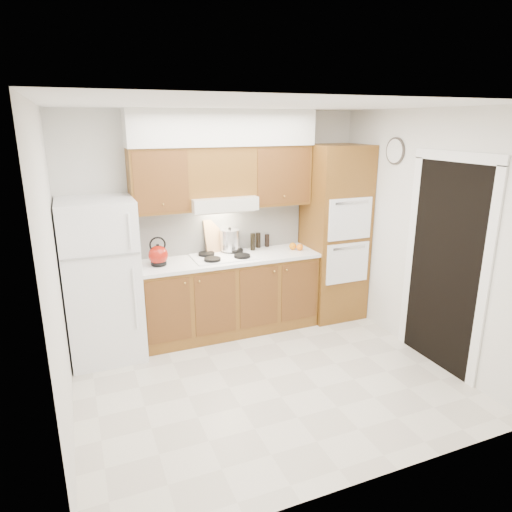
{
  "coord_description": "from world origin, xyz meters",
  "views": [
    {
      "loc": [
        -1.62,
        -3.67,
        2.46
      ],
      "look_at": [
        0.07,
        0.45,
        1.15
      ],
      "focal_mm": 32.0,
      "sensor_mm": 36.0,
      "label": 1
    }
  ],
  "objects_px": {
    "fridge": "(102,280)",
    "oven_cabinet": "(334,233)",
    "stock_pot": "(230,240)",
    "kettle": "(158,255)"
  },
  "relations": [
    {
      "from": "fridge",
      "to": "oven_cabinet",
      "type": "bearing_deg",
      "value": 0.7
    },
    {
      "from": "fridge",
      "to": "stock_pot",
      "type": "distance_m",
      "value": 1.55
    },
    {
      "from": "kettle",
      "to": "stock_pot",
      "type": "xyz_separation_m",
      "value": [
        0.9,
        0.2,
        0.03
      ]
    },
    {
      "from": "oven_cabinet",
      "to": "stock_pot",
      "type": "distance_m",
      "value": 1.35
    },
    {
      "from": "oven_cabinet",
      "to": "kettle",
      "type": "relative_size",
      "value": 10.19
    },
    {
      "from": "fridge",
      "to": "stock_pot",
      "type": "height_order",
      "value": "fridge"
    },
    {
      "from": "fridge",
      "to": "oven_cabinet",
      "type": "distance_m",
      "value": 2.86
    },
    {
      "from": "oven_cabinet",
      "to": "kettle",
      "type": "xyz_separation_m",
      "value": [
        -2.24,
        0.0,
        -0.04
      ]
    },
    {
      "from": "fridge",
      "to": "oven_cabinet",
      "type": "xyz_separation_m",
      "value": [
        2.85,
        0.03,
        0.24
      ]
    },
    {
      "from": "fridge",
      "to": "stock_pot",
      "type": "xyz_separation_m",
      "value": [
        1.51,
        0.24,
        0.23
      ]
    }
  ]
}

